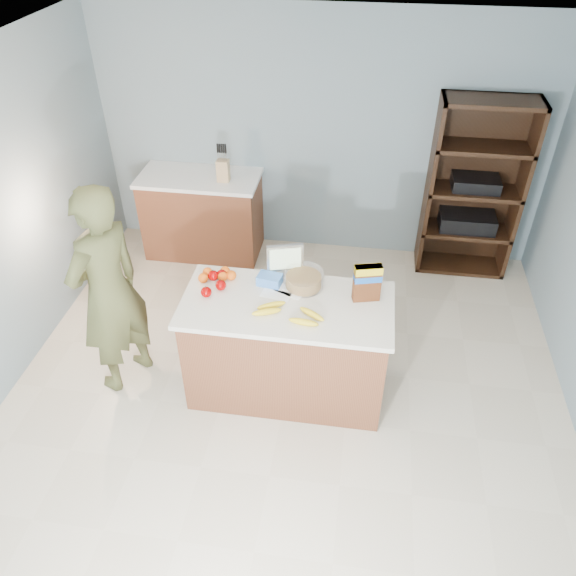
# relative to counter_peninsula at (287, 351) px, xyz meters

# --- Properties ---
(floor) EXTENTS (4.50, 5.00, 0.02)m
(floor) POSITION_rel_counter_peninsula_xyz_m (0.00, -0.30, -0.42)
(floor) COLOR beige
(floor) RESTS_ON ground
(walls) EXTENTS (4.52, 5.02, 2.51)m
(walls) POSITION_rel_counter_peninsula_xyz_m (0.00, -0.30, 1.24)
(walls) COLOR gray
(walls) RESTS_ON ground
(counter_peninsula) EXTENTS (1.56, 0.76, 0.90)m
(counter_peninsula) POSITION_rel_counter_peninsula_xyz_m (0.00, 0.00, 0.00)
(counter_peninsula) COLOR brown
(counter_peninsula) RESTS_ON ground
(back_cabinet) EXTENTS (1.24, 0.62, 0.90)m
(back_cabinet) POSITION_rel_counter_peninsula_xyz_m (-1.20, 1.90, 0.04)
(back_cabinet) COLOR brown
(back_cabinet) RESTS_ON ground
(shelving_unit) EXTENTS (0.90, 0.40, 1.80)m
(shelving_unit) POSITION_rel_counter_peninsula_xyz_m (1.55, 2.05, 0.45)
(shelving_unit) COLOR black
(shelving_unit) RESTS_ON ground
(person) EXTENTS (0.65, 0.76, 1.78)m
(person) POSITION_rel_counter_peninsula_xyz_m (-1.35, -0.06, 0.47)
(person) COLOR #494C29
(person) RESTS_ON ground
(knife_block) EXTENTS (0.12, 0.10, 0.31)m
(knife_block) POSITION_rel_counter_peninsula_xyz_m (-0.92, 1.84, 0.60)
(knife_block) COLOR tan
(knife_block) RESTS_ON back_cabinet
(envelopes) EXTENTS (0.34, 0.23, 0.00)m
(envelopes) POSITION_rel_counter_peninsula_xyz_m (-0.05, 0.11, 0.49)
(envelopes) COLOR white
(envelopes) RESTS_ON counter_peninsula
(bananas) EXTENTS (0.54, 0.26, 0.05)m
(bananas) POSITION_rel_counter_peninsula_xyz_m (0.03, -0.14, 0.51)
(bananas) COLOR yellow
(bananas) RESTS_ON counter_peninsula
(apples) EXTENTS (0.17, 0.31, 0.08)m
(apples) POSITION_rel_counter_peninsula_xyz_m (-0.56, 0.12, 0.53)
(apples) COLOR #8E0001
(apples) RESTS_ON counter_peninsula
(oranges) EXTENTS (0.28, 0.19, 0.08)m
(oranges) POSITION_rel_counter_peninsula_xyz_m (-0.57, 0.22, 0.52)
(oranges) COLOR #E35A0E
(oranges) RESTS_ON counter_peninsula
(blue_carton) EXTENTS (0.20, 0.15, 0.08)m
(blue_carton) POSITION_rel_counter_peninsula_xyz_m (-0.16, 0.21, 0.52)
(blue_carton) COLOR blue
(blue_carton) RESTS_ON counter_peninsula
(salad_bowl) EXTENTS (0.30, 0.30, 0.13)m
(salad_bowl) POSITION_rel_counter_peninsula_xyz_m (0.09, 0.22, 0.54)
(salad_bowl) COLOR #267219
(salad_bowl) RESTS_ON counter_peninsula
(tv) EXTENTS (0.28, 0.12, 0.28)m
(tv) POSITION_rel_counter_peninsula_xyz_m (-0.06, 0.33, 0.64)
(tv) COLOR silver
(tv) RESTS_ON counter_peninsula
(cereal_box) EXTENTS (0.21, 0.12, 0.30)m
(cereal_box) POSITION_rel_counter_peninsula_xyz_m (0.57, 0.13, 0.66)
(cereal_box) COLOR #592B14
(cereal_box) RESTS_ON counter_peninsula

